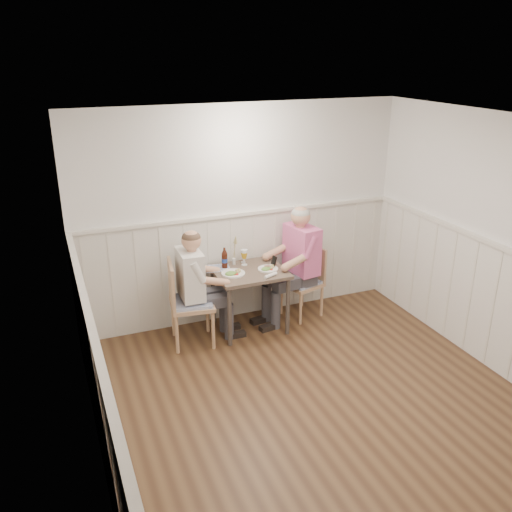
{
  "coord_description": "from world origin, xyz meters",
  "views": [
    {
      "loc": [
        -2.15,
        -3.56,
        3.17
      ],
      "look_at": [
        -0.06,
        1.64,
        1.0
      ],
      "focal_mm": 38.0,
      "sensor_mm": 36.0,
      "label": 1
    }
  ],
  "objects_px": {
    "grass_vase": "(234,251)",
    "diner_cream": "(195,295)",
    "dining_table": "(250,279)",
    "chair_left": "(186,300)",
    "man_in_pink": "(298,272)",
    "chair_right": "(305,279)",
    "beer_bottle": "(225,259)"
  },
  "relations": [
    {
      "from": "man_in_pink",
      "to": "grass_vase",
      "type": "xyz_separation_m",
      "value": [
        -0.76,
        0.19,
        0.31
      ]
    },
    {
      "from": "dining_table",
      "to": "diner_cream",
      "type": "distance_m",
      "value": 0.68
    },
    {
      "from": "dining_table",
      "to": "diner_cream",
      "type": "xyz_separation_m",
      "value": [
        -0.68,
        -0.04,
        -0.07
      ]
    },
    {
      "from": "chair_left",
      "to": "diner_cream",
      "type": "bearing_deg",
      "value": 10.48
    },
    {
      "from": "man_in_pink",
      "to": "beer_bottle",
      "type": "relative_size",
      "value": 5.81
    },
    {
      "from": "chair_left",
      "to": "grass_vase",
      "type": "relative_size",
      "value": 2.7
    },
    {
      "from": "chair_left",
      "to": "beer_bottle",
      "type": "bearing_deg",
      "value": 23.88
    },
    {
      "from": "dining_table",
      "to": "grass_vase",
      "type": "bearing_deg",
      "value": 113.82
    },
    {
      "from": "chair_right",
      "to": "grass_vase",
      "type": "xyz_separation_m",
      "value": [
        -0.88,
        0.15,
        0.44
      ]
    },
    {
      "from": "grass_vase",
      "to": "diner_cream",
      "type": "bearing_deg",
      "value": -153.57
    },
    {
      "from": "diner_cream",
      "to": "beer_bottle",
      "type": "bearing_deg",
      "value": 26.86
    },
    {
      "from": "chair_right",
      "to": "man_in_pink",
      "type": "xyz_separation_m",
      "value": [
        -0.12,
        -0.04,
        0.13
      ]
    },
    {
      "from": "chair_left",
      "to": "man_in_pink",
      "type": "relative_size",
      "value": 0.68
    },
    {
      "from": "dining_table",
      "to": "chair_left",
      "type": "bearing_deg",
      "value": -175.47
    },
    {
      "from": "diner_cream",
      "to": "beer_bottle",
      "type": "height_order",
      "value": "diner_cream"
    },
    {
      "from": "diner_cream",
      "to": "beer_bottle",
      "type": "distance_m",
      "value": 0.57
    },
    {
      "from": "chair_right",
      "to": "diner_cream",
      "type": "bearing_deg",
      "value": -174.75
    },
    {
      "from": "dining_table",
      "to": "chair_left",
      "type": "xyz_separation_m",
      "value": [
        -0.78,
        -0.06,
        -0.1
      ]
    },
    {
      "from": "diner_cream",
      "to": "chair_left",
      "type": "bearing_deg",
      "value": -169.52
    },
    {
      "from": "chair_left",
      "to": "man_in_pink",
      "type": "xyz_separation_m",
      "value": [
        1.44,
        0.12,
        0.07
      ]
    },
    {
      "from": "chair_left",
      "to": "diner_cream",
      "type": "xyz_separation_m",
      "value": [
        0.11,
        0.02,
        0.03
      ]
    },
    {
      "from": "dining_table",
      "to": "beer_bottle",
      "type": "distance_m",
      "value": 0.37
    },
    {
      "from": "dining_table",
      "to": "chair_right",
      "type": "xyz_separation_m",
      "value": [
        0.78,
        0.09,
        -0.16
      ]
    },
    {
      "from": "man_in_pink",
      "to": "grass_vase",
      "type": "distance_m",
      "value": 0.84
    },
    {
      "from": "dining_table",
      "to": "beer_bottle",
      "type": "relative_size",
      "value": 3.26
    },
    {
      "from": "chair_right",
      "to": "chair_left",
      "type": "bearing_deg",
      "value": -174.39
    },
    {
      "from": "chair_left",
      "to": "grass_vase",
      "type": "bearing_deg",
      "value": 24.11
    },
    {
      "from": "dining_table",
      "to": "diner_cream",
      "type": "bearing_deg",
      "value": -176.42
    },
    {
      "from": "chair_left",
      "to": "beer_bottle",
      "type": "height_order",
      "value": "beer_bottle"
    },
    {
      "from": "dining_table",
      "to": "chair_right",
      "type": "height_order",
      "value": "chair_right"
    },
    {
      "from": "beer_bottle",
      "to": "man_in_pink",
      "type": "bearing_deg",
      "value": -7.85
    },
    {
      "from": "man_in_pink",
      "to": "diner_cream",
      "type": "xyz_separation_m",
      "value": [
        -1.33,
        -0.1,
        -0.04
      ]
    }
  ]
}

